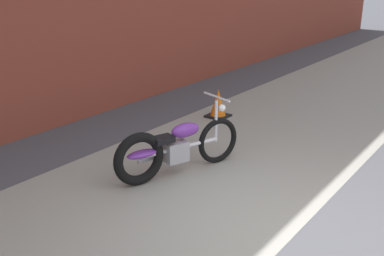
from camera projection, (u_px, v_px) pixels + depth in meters
ground_plane at (287, 244)px, 4.81m from camera, size 80.00×80.00×0.00m
sidewalk_slab at (160, 196)px, 5.79m from camera, size 36.00×3.50×0.01m
motorcycle_purple at (171, 149)px, 6.25m from camera, size 1.93×0.87×1.03m
traffic_cone at (218, 105)px, 8.77m from camera, size 0.40×0.40×0.55m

